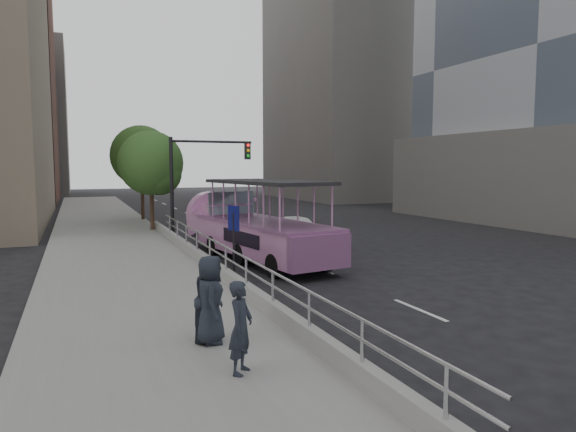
% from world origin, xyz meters
% --- Properties ---
extents(ground, '(160.00, 160.00, 0.00)m').
position_xyz_m(ground, '(0.00, 0.00, 0.00)').
color(ground, black).
extents(sidewalk, '(5.50, 80.00, 0.30)m').
position_xyz_m(sidewalk, '(-5.75, 10.00, 0.15)').
color(sidewalk, gray).
rests_on(sidewalk, ground).
extents(kerb_wall, '(0.24, 30.00, 0.36)m').
position_xyz_m(kerb_wall, '(-3.12, 2.00, 0.48)').
color(kerb_wall, '#A9A9A4').
rests_on(kerb_wall, sidewalk).
extents(guardrail, '(0.07, 22.00, 0.71)m').
position_xyz_m(guardrail, '(-3.12, 2.00, 1.14)').
color(guardrail, silver).
rests_on(guardrail, kerb_wall).
extents(duck_boat, '(3.76, 9.97, 3.23)m').
position_xyz_m(duck_boat, '(-0.67, 6.90, 1.20)').
color(duck_boat, black).
rests_on(duck_boat, ground).
extents(car, '(1.89, 3.95, 1.30)m').
position_xyz_m(car, '(3.09, 10.74, 0.65)').
color(car, white).
rests_on(car, ground).
extents(pedestrian_near, '(0.65, 0.68, 1.57)m').
position_xyz_m(pedestrian_near, '(-4.78, -4.85, 1.09)').
color(pedestrian_near, '#222732').
rests_on(pedestrian_near, sidewalk).
extents(pedestrian_mid, '(1.03, 1.05, 1.70)m').
position_xyz_m(pedestrian_mid, '(-4.84, -3.04, 1.15)').
color(pedestrian_mid, '#222732').
rests_on(pedestrian_mid, sidewalk).
extents(pedestrian_far, '(0.70, 0.94, 1.74)m').
position_xyz_m(pedestrian_far, '(-4.89, -3.19, 1.17)').
color(pedestrian_far, '#222732').
rests_on(pedestrian_far, sidewalk).
extents(parking_sign, '(0.23, 0.53, 2.51)m').
position_xyz_m(parking_sign, '(-2.57, 3.00, 1.60)').
color(parking_sign, black).
rests_on(parking_sign, ground).
extents(traffic_signal, '(4.20, 0.32, 5.20)m').
position_xyz_m(traffic_signal, '(-1.70, 12.50, 3.50)').
color(traffic_signal, black).
rests_on(traffic_signal, ground).
extents(street_tree_near, '(3.52, 3.52, 5.72)m').
position_xyz_m(street_tree_near, '(-3.30, 15.93, 3.82)').
color(street_tree_near, '#3C281B').
rests_on(street_tree_near, ground).
extents(street_tree_far, '(3.97, 3.97, 6.45)m').
position_xyz_m(street_tree_far, '(-3.10, 21.93, 4.31)').
color(street_tree_far, '#3C281B').
rests_on(street_tree_far, ground).
extents(midrise_stone_a, '(20.00, 20.00, 32.00)m').
position_xyz_m(midrise_stone_a, '(26.00, 42.00, 16.00)').
color(midrise_stone_a, slate).
rests_on(midrise_stone_a, ground).
extents(midrise_stone_b, '(16.00, 14.00, 20.00)m').
position_xyz_m(midrise_stone_b, '(-16.00, 64.00, 10.00)').
color(midrise_stone_b, slate).
rests_on(midrise_stone_b, ground).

